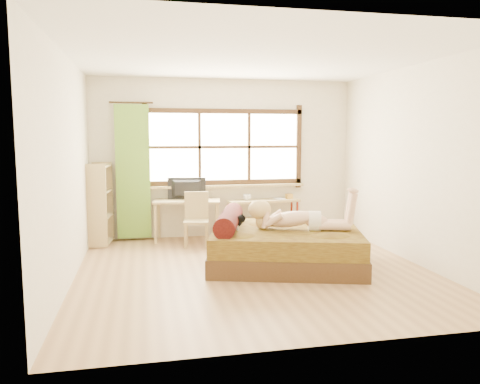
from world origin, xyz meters
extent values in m
plane|color=#9E754C|center=(0.00, 0.00, 0.00)|extent=(4.50, 4.50, 0.00)
plane|color=white|center=(0.00, 0.00, 2.70)|extent=(4.50, 4.50, 0.00)
plane|color=silver|center=(0.00, 2.25, 1.35)|extent=(4.50, 0.00, 4.50)
plane|color=silver|center=(0.00, -2.25, 1.35)|extent=(4.50, 0.00, 4.50)
plane|color=silver|center=(-2.25, 0.00, 1.35)|extent=(0.00, 4.50, 4.50)
plane|color=silver|center=(2.25, 0.00, 1.35)|extent=(0.00, 4.50, 4.50)
cube|color=#FFEDBF|center=(0.00, 2.25, 1.55)|extent=(2.60, 0.01, 1.30)
cube|color=tan|center=(0.00, 2.17, 0.88)|extent=(2.80, 0.16, 0.04)
cube|color=#597F22|center=(-1.55, 2.13, 1.15)|extent=(0.55, 0.10, 2.20)
cube|color=#321F0F|center=(0.48, 0.18, 0.12)|extent=(2.34, 2.06, 0.25)
cube|color=#351F0C|center=(0.48, 0.18, 0.37)|extent=(2.29, 2.02, 0.25)
cylinder|color=black|center=(-0.26, 0.39, 0.61)|extent=(0.64, 1.37, 0.28)
cube|color=tan|center=(-0.69, 1.95, 0.66)|extent=(1.16, 0.67, 0.04)
cube|color=tan|center=(-1.21, 1.83, 0.33)|extent=(0.05, 0.05, 0.65)
cube|color=tan|center=(-0.22, 1.67, 0.33)|extent=(0.05, 0.05, 0.65)
cube|color=tan|center=(-1.15, 2.23, 0.33)|extent=(0.05, 0.05, 0.65)
cube|color=tan|center=(-0.16, 2.07, 0.33)|extent=(0.05, 0.05, 0.65)
imported|color=black|center=(-0.69, 2.00, 0.86)|extent=(0.64, 0.18, 0.37)
cube|color=tan|center=(-0.59, 1.50, 0.40)|extent=(0.44, 0.44, 0.04)
cube|color=tan|center=(-0.56, 1.67, 0.64)|extent=(0.38, 0.10, 0.44)
cube|color=tan|center=(-0.77, 1.36, 0.19)|extent=(0.04, 0.04, 0.38)
cube|color=tan|center=(-0.45, 1.31, 0.19)|extent=(0.04, 0.04, 0.38)
cube|color=tan|center=(-0.72, 1.69, 0.19)|extent=(0.04, 0.04, 0.38)
cube|color=tan|center=(-0.40, 1.64, 0.19)|extent=(0.04, 0.04, 0.38)
cube|color=tan|center=(0.67, 2.07, 0.61)|extent=(1.29, 0.44, 0.04)
cube|color=tan|center=(0.67, 2.07, 0.30)|extent=(1.29, 0.44, 0.03)
cylinder|color=#691809|center=(0.10, 1.89, 0.32)|extent=(0.04, 0.04, 0.63)
cylinder|color=#691809|center=(1.26, 2.00, 0.32)|extent=(0.04, 0.04, 0.63)
cylinder|color=#691809|center=(0.08, 2.14, 0.32)|extent=(0.04, 0.04, 0.63)
cylinder|color=#691809|center=(1.23, 2.25, 0.32)|extent=(0.04, 0.04, 0.63)
cube|color=gold|center=(1.14, 2.12, 0.68)|extent=(0.12, 0.12, 0.08)
imported|color=gray|center=(0.37, 2.07, 0.68)|extent=(0.14, 0.14, 0.10)
imported|color=gray|center=(0.87, 2.07, 0.64)|extent=(0.19, 0.24, 0.02)
cube|color=tan|center=(-2.08, 1.95, 0.05)|extent=(0.38, 0.57, 0.03)
cube|color=tan|center=(-2.08, 1.95, 0.46)|extent=(0.38, 0.57, 0.03)
cube|color=tan|center=(-2.08, 1.95, 0.87)|extent=(0.38, 0.57, 0.03)
cube|color=tan|center=(-2.08, 1.95, 1.27)|extent=(0.38, 0.57, 0.03)
cube|color=tan|center=(-2.11, 1.68, 0.66)|extent=(0.32, 0.07, 1.30)
cube|color=tan|center=(-2.05, 2.21, 0.66)|extent=(0.32, 0.07, 1.30)
camera|label=1|loc=(-1.38, -5.75, 1.75)|focal=35.00mm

